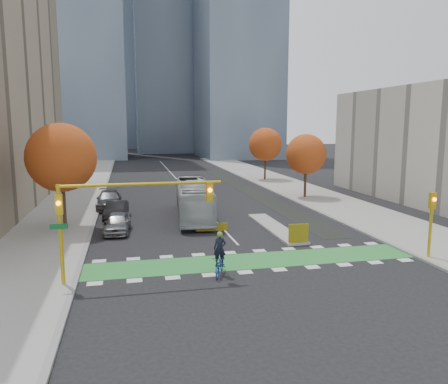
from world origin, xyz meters
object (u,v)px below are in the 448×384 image
cyclist (220,261)px  parked_car_b (116,210)px  traffic_signal_east (431,215)px  tree_east_near (306,154)px  bus (194,200)px  parked_car_c (109,200)px  tree_east_far (265,144)px  parked_car_a (117,223)px  hazard_board (298,233)px  tree_west (61,158)px  traffic_signal_west (113,206)px

cyclist → parked_car_b: 16.90m
traffic_signal_east → tree_east_near: bearing=86.2°
bus → parked_car_b: size_ratio=2.52×
traffic_signal_east → parked_car_c: (-19.50, 20.88, -1.89)m
tree_east_far → parked_car_a: tree_east_far is taller
cyclist → hazard_board: bearing=58.2°
tree_west → bus: (10.39, 2.31, -3.99)m
tree_west → tree_east_far: bearing=46.7°
tree_west → parked_car_a: (3.97, -1.62, -4.86)m
cyclist → traffic_signal_west: bearing=-157.8°
tree_east_far → hazard_board: bearing=-104.1°
parked_car_a → tree_east_near: bearing=35.3°
tree_east_near → traffic_signal_east: tree_east_near is taller
tree_east_near → traffic_signal_west: (-19.93, -22.51, -0.83)m
tree_east_far → cyclist: 41.54m
parked_car_a → parked_car_b: parked_car_b is taller
traffic_signal_west → cyclist: bearing=0.1°
tree_west → cyclist: 16.45m
traffic_signal_west → traffic_signal_east: 18.48m
tree_east_near → bus: size_ratio=0.61×
parked_car_a → parked_car_c: size_ratio=0.76×
tree_east_near → bus: (-13.61, -7.69, -3.24)m
tree_east_near → parked_car_c: 21.44m
traffic_signal_west → bus: bearing=66.9°
tree_west → parked_car_b: tree_west is taller
hazard_board → bus: 11.59m
traffic_signal_east → bus: 19.17m
cyclist → traffic_signal_east: bearing=22.1°
parked_car_b → parked_car_c: size_ratio=0.79×
tree_east_far → traffic_signal_east: (-2.00, -38.51, -2.51)m
tree_east_near → cyclist: 27.05m
tree_west → bus: tree_west is taller
parked_car_b → traffic_signal_east: bearing=-33.2°
traffic_signal_west → parked_car_c: size_ratio=1.46×
hazard_board → traffic_signal_east: (6.50, -4.71, 1.93)m
tree_east_near → traffic_signal_west: tree_east_near is taller
traffic_signal_east → cyclist: 13.09m
tree_east_far → traffic_signal_east: size_ratio=1.87×
tree_west → traffic_signal_east: tree_west is taller
bus → cyclist: bearing=-88.0°
traffic_signal_west → parked_car_a: size_ratio=1.92×
tree_east_near → tree_east_far: (0.50, 16.00, 0.38)m
tree_east_near → parked_car_a: (-20.03, -11.62, -4.11)m
hazard_board → parked_car_b: size_ratio=0.30×
tree_east_far → traffic_signal_east: tree_east_far is taller
tree_east_far → parked_car_b: (-20.74, -22.62, -4.48)m
bus → parked_car_a: (-6.42, -3.93, -0.87)m
bus → parked_car_b: bearing=176.1°
tree_west → tree_east_near: tree_west is taller
tree_east_far → traffic_signal_west: 43.61m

